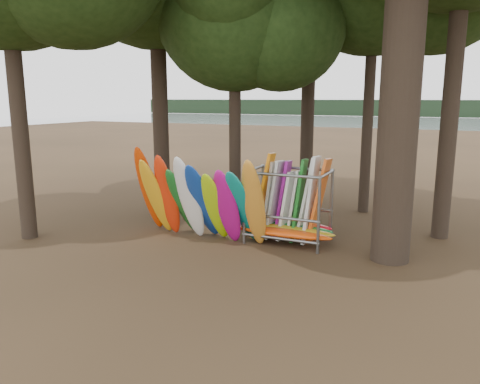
% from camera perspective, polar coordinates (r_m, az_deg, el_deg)
% --- Properties ---
extents(ground, '(120.00, 120.00, 0.00)m').
position_cam_1_polar(ground, '(14.23, 0.37, -6.89)').
color(ground, '#47331E').
rests_on(ground, ground).
extents(lake, '(160.00, 160.00, 0.00)m').
position_cam_1_polar(lake, '(72.66, 20.48, 7.17)').
color(lake, gray).
rests_on(lake, ground).
extents(far_shore, '(160.00, 4.00, 4.00)m').
position_cam_1_polar(far_shore, '(122.46, 22.47, 9.40)').
color(far_shore, black).
rests_on(far_shore, ground).
extents(oak_5, '(6.49, 6.49, 10.31)m').
position_cam_1_polar(oak_5, '(17.72, -0.69, 21.17)').
color(oak_5, black).
rests_on(oak_5, ground).
extents(kayak_row, '(4.61, 2.13, 3.11)m').
position_cam_1_polar(kayak_row, '(14.72, -5.15, -1.06)').
color(kayak_row, red).
rests_on(kayak_row, ground).
extents(storage_rack, '(3.12, 1.60, 2.80)m').
position_cam_1_polar(storage_rack, '(14.71, 5.94, -2.03)').
color(storage_rack, slate).
rests_on(storage_rack, ground).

